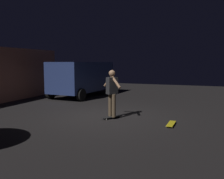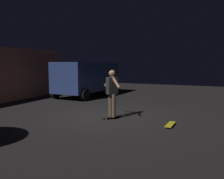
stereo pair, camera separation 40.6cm
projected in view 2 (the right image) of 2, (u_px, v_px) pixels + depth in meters
ground_plane at (105, 116)px, 9.09m from camera, size 28.00×28.00×0.00m
parked_van at (87, 77)px, 14.62m from camera, size 4.72×2.47×2.03m
skateboard_ridden at (112, 117)px, 8.76m from camera, size 0.76×0.60×0.07m
skateboard_spare at (170, 124)px, 7.70m from camera, size 0.79×0.24×0.07m
skater at (112, 90)px, 8.66m from camera, size 0.62×0.87×1.67m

